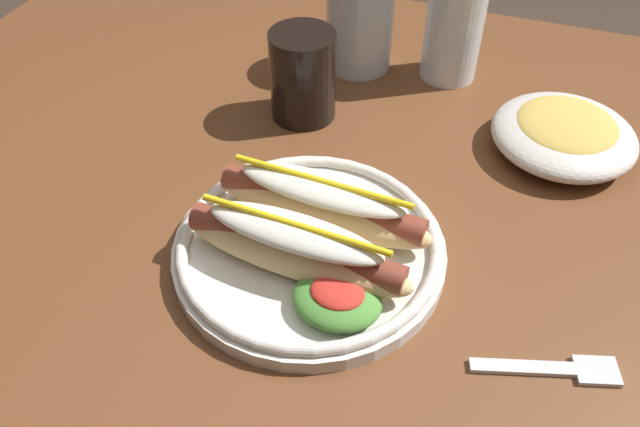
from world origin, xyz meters
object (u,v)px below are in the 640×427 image
object	(u,v)px
hot_dog_plate	(310,240)
side_bowl	(564,133)
soda_cup	(303,76)
fork	(557,369)
glass_bottle	(461,2)
water_cup	(360,17)

from	to	relation	value
hot_dog_plate	side_bowl	bearing A→B (deg)	50.21
soda_cup	side_bowl	xyz separation A→B (m)	(0.30, 0.03, -0.03)
hot_dog_plate	fork	size ratio (longest dim) A/B	2.14
fork	glass_bottle	xyz separation A→B (m)	(-0.17, 0.41, 0.10)
water_cup	hot_dog_plate	bearing A→B (deg)	-79.92
fork	glass_bottle	bearing A→B (deg)	95.98
side_bowl	glass_bottle	bearing A→B (deg)	142.38
fork	side_bowl	world-z (taller)	side_bowl
hot_dog_plate	glass_bottle	xyz separation A→B (m)	(0.06, 0.37, 0.08)
hot_dog_plate	soda_cup	distance (m)	0.24
side_bowl	soda_cup	bearing A→B (deg)	-174.09
water_cup	glass_bottle	world-z (taller)	glass_bottle
hot_dog_plate	side_bowl	world-z (taller)	hot_dog_plate
fork	water_cup	world-z (taller)	water_cup
side_bowl	hot_dog_plate	bearing A→B (deg)	-129.79
water_cup	fork	bearing A→B (deg)	-53.38
hot_dog_plate	soda_cup	bearing A→B (deg)	112.43
water_cup	side_bowl	distance (m)	0.29
glass_bottle	side_bowl	xyz separation A→B (m)	(0.15, -0.12, -0.08)
water_cup	glass_bottle	size ratio (longest dim) A/B	0.52
water_cup	side_bowl	bearing A→B (deg)	-20.15
fork	water_cup	distance (m)	0.50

